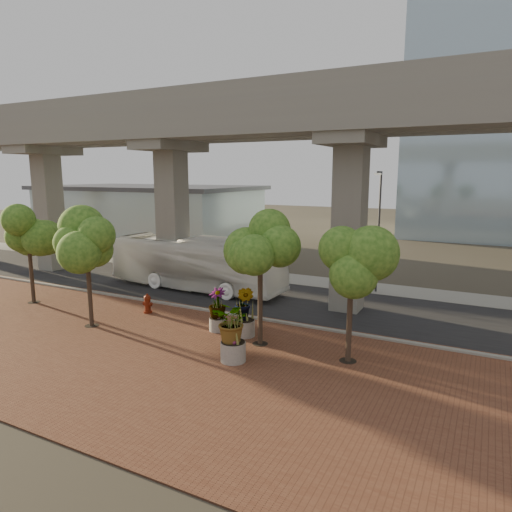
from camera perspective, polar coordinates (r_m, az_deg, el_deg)
The scene contains 18 objects.
ground at distance 26.88m, azimuth -2.46°, elevation -6.09°, with size 160.00×160.00×0.00m, color #39342A.
brick_plaza at distance 20.69m, azimuth -13.74°, elevation -11.39°, with size 70.00×13.00×0.06m, color brown.
asphalt_road at distance 28.56m, azimuth -0.47°, elevation -5.05°, with size 90.00×8.00×0.04m, color black.
curb_strip at distance 25.21m, azimuth -4.73°, elevation -7.04°, with size 70.00×0.25×0.16m, color gray.
far_sidewalk at distance 33.37m, azimuth 3.94°, elevation -2.81°, with size 90.00×3.00×0.06m, color gray.
transit_viaduct at distance 27.55m, azimuth -0.49°, elevation 9.69°, with size 72.00×5.60×12.40m.
station_pavilion at distance 50.69m, azimuth -13.27°, elevation 5.06°, with size 23.00×13.00×6.30m.
transit_bus at distance 30.24m, azimuth -7.57°, elevation -0.96°, with size 2.90×12.37×3.45m, color white.
fire_hydrant at distance 25.70m, azimuth -13.40°, elevation -5.81°, with size 0.53×0.48×1.06m.
planter_front at distance 18.49m, azimuth -2.90°, elevation -8.58°, with size 2.29×2.29×2.52m.
planter_right at distance 22.09m, azimuth -4.86°, elevation -6.13°, with size 1.98×1.98×2.11m.
planter_left at distance 21.28m, azimuth -1.47°, elevation -6.24°, with size 2.18×2.18×2.40m.
street_tree_far_west at distance 29.36m, azimuth -26.66°, elevation 2.96°, with size 3.88×3.88×6.11m.
street_tree_near_west at distance 23.58m, azimuth -20.44°, elevation 1.37°, with size 3.74×3.74×5.84m.
street_tree_near_east at distance 19.59m, azimuth 0.53°, elevation 1.66°, with size 3.56×3.56×6.22m.
street_tree_far_east at distance 18.19m, azimuth 11.86°, elevation -0.72°, with size 3.24×3.24×5.60m.
streetlamp_west at distance 35.91m, azimuth -8.58°, elevation 5.69°, with size 0.41×1.19×8.18m.
streetlamp_east at distance 29.69m, azimuth 15.07°, elevation 3.95°, with size 0.38×1.11×7.67m.
Camera 1 is at (12.83, -22.38, 7.55)m, focal length 32.00 mm.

